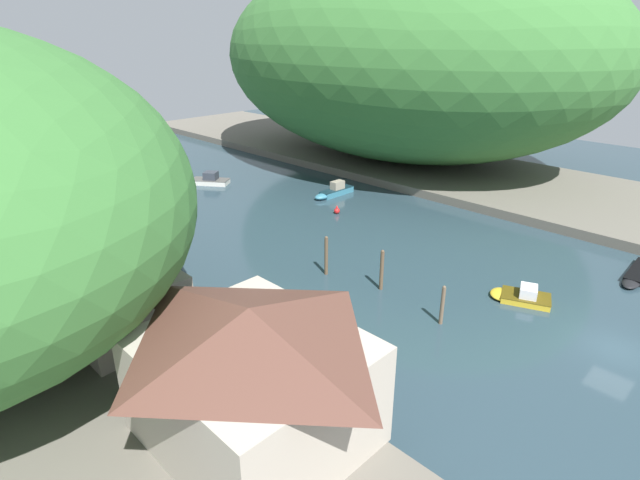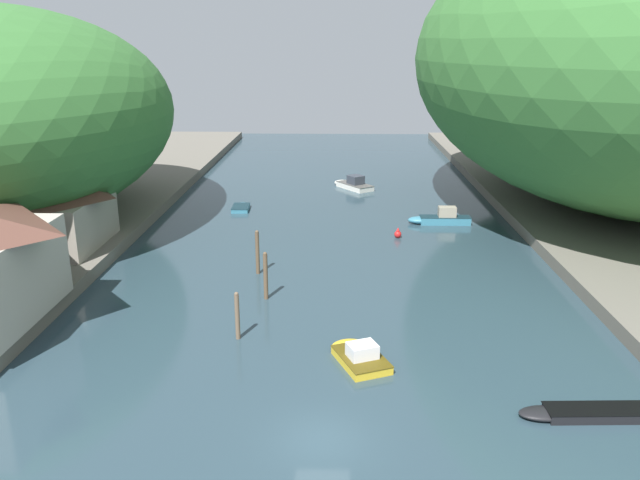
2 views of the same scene
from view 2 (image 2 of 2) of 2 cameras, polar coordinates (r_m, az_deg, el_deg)
The scene contains 13 objects.
water_surface at distance 55.43m, azimuth 0.98°, elevation 0.45°, with size 130.00×130.00×0.00m, color #283D47.
left_bank at distance 62.15m, azimuth -25.63°, elevation 1.05°, with size 22.00×120.00×0.99m.
boathouse_shed at distance 52.54m, azimuth -22.81°, elevation 2.64°, with size 6.61×9.50×5.86m.
boat_navy_launch at distance 64.73m, azimuth -7.22°, elevation 3.02°, with size 1.81×3.72×0.43m.
boat_open_rowboat at distance 34.04m, azimuth 3.53°, elevation -10.41°, with size 3.54×4.69×1.21m.
boat_cabin_cruiser at distance 73.77m, azimuth 2.96°, elevation 5.14°, with size 5.09×6.00×1.59m.
boat_far_right_bank at distance 31.83m, azimuth 23.06°, elevation -14.34°, with size 6.45×1.53×0.46m.
boat_far_upstream at distance 59.89m, azimuth 10.84°, elevation 1.94°, with size 5.87×1.42×1.65m.
mooring_post_nearest at distance 36.16m, azimuth -7.57°, elevation -6.85°, with size 0.27×0.27×2.90m.
mooring_post_second at distance 41.37m, azimuth -4.99°, elevation -3.25°, with size 0.29×0.29×3.30m.
mooring_post_middle at distance 45.94m, azimuth -5.74°, elevation -1.10°, with size 0.29×0.29×3.34m.
channel_buoy_near at distance 55.00m, azimuth 7.13°, elevation 0.57°, with size 0.63×0.63×0.95m.
person_on_quay at distance 47.82m, azimuth -22.59°, elevation -1.29°, with size 0.25×0.40×1.69m.
Camera 2 is at (0.56, -22.97, 16.30)m, focal length 35.00 mm.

